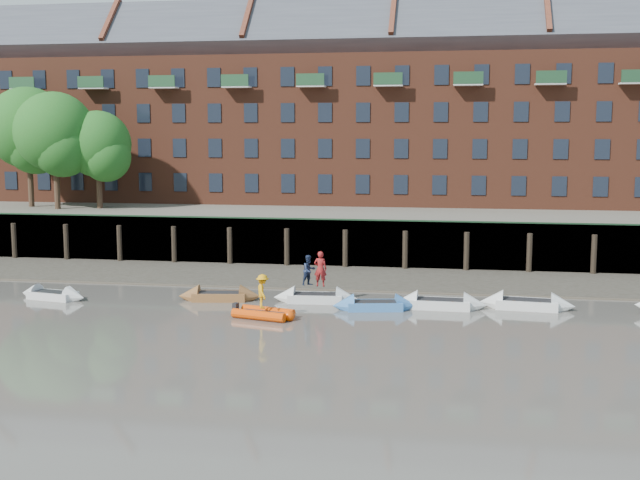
% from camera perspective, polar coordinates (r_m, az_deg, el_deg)
% --- Properties ---
extents(ground, '(220.00, 220.00, 0.00)m').
position_cam_1_polar(ground, '(32.58, 0.23, -8.46)').
color(ground, '#59544E').
rests_on(ground, ground).
extents(foreshore, '(110.00, 8.00, 0.50)m').
position_cam_1_polar(foreshore, '(49.97, 3.51, -2.79)').
color(foreshore, '#3D382F').
rests_on(foreshore, ground).
extents(mud_band, '(110.00, 1.60, 0.10)m').
position_cam_1_polar(mud_band, '(46.65, 3.08, -3.53)').
color(mud_band, '#4C4336').
rests_on(mud_band, ground).
extents(river_wall, '(110.00, 1.23, 3.30)m').
position_cam_1_polar(river_wall, '(54.02, 4.00, -0.29)').
color(river_wall, '#2D2A26').
rests_on(river_wall, ground).
extents(bank_terrace, '(110.00, 28.00, 3.20)m').
position_cam_1_polar(bank_terrace, '(67.49, 5.09, 1.29)').
color(bank_terrace, '#5E594D').
rests_on(bank_terrace, ground).
extents(apartment_terrace, '(80.60, 15.56, 20.98)m').
position_cam_1_polar(apartment_terrace, '(68.18, 5.27, 10.80)').
color(apartment_terrace, brown).
rests_on(apartment_terrace, bank_terrace).
extents(tree_cluster, '(11.76, 7.74, 9.40)m').
position_cam_1_polar(tree_cluster, '(65.79, -18.49, 7.23)').
color(tree_cluster, '#3A281C').
rests_on(tree_cluster, bank_terrace).
extents(rowboat_0, '(4.24, 1.95, 1.19)m').
position_cam_1_polar(rowboat_0, '(46.30, -18.48, -3.74)').
color(rowboat_0, silver).
rests_on(rowboat_0, ground).
extents(rowboat_2, '(4.61, 1.92, 1.30)m').
position_cam_1_polar(rowboat_2, '(43.92, -7.15, -3.98)').
color(rowboat_2, brown).
rests_on(rowboat_2, ground).
extents(rowboat_3, '(4.60, 1.64, 1.31)m').
position_cam_1_polar(rowboat_3, '(43.12, -0.33, -4.14)').
color(rowboat_3, silver).
rests_on(rowboat_3, ground).
extents(rowboat_4, '(4.51, 2.05, 1.26)m').
position_cam_1_polar(rowboat_4, '(41.40, 3.91, -4.66)').
color(rowboat_4, '#3A73B7').
rests_on(rowboat_4, ground).
extents(rowboat_5, '(4.78, 1.51, 1.38)m').
position_cam_1_polar(rowboat_5, '(42.09, 8.55, -4.50)').
color(rowboat_5, silver).
rests_on(rowboat_5, ground).
extents(rowboat_6, '(4.93, 1.85, 1.40)m').
position_cam_1_polar(rowboat_6, '(42.86, 14.49, -4.43)').
color(rowboat_6, silver).
rests_on(rowboat_6, ground).
extents(rib_tender, '(3.19, 2.14, 0.54)m').
position_cam_1_polar(rib_tender, '(39.53, -3.89, -5.24)').
color(rib_tender, '#E94404').
rests_on(rib_tender, ground).
extents(person_rower_a, '(0.70, 0.46, 1.90)m').
position_cam_1_polar(person_rower_a, '(42.74, 0.02, -2.06)').
color(person_rower_a, maroon).
rests_on(person_rower_a, rowboat_3).
extents(person_rower_b, '(1.01, 1.01, 1.65)m').
position_cam_1_polar(person_rower_b, '(43.02, -0.79, -2.16)').
color(person_rower_b, '#19233F').
rests_on(person_rower_b, rowboat_3).
extents(person_rib_crew, '(0.96, 1.23, 1.68)m').
position_cam_1_polar(person_rib_crew, '(39.33, -4.11, -3.66)').
color(person_rib_crew, orange).
rests_on(person_rib_crew, rib_tender).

